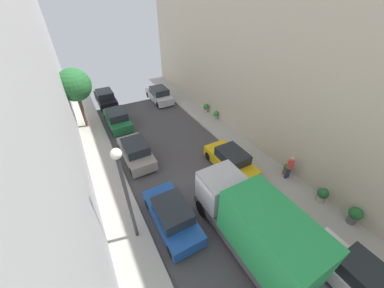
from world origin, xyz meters
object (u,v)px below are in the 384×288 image
(pedestrian, at_px, (290,167))
(potted_plant_3, at_px, (216,114))
(potted_plant_0, at_px, (355,215))
(parked_car_left_5, at_px, (106,98))
(potted_plant_2, at_px, (322,195))
(delivery_truck, at_px, (255,226))
(parked_car_left_3, at_px, (136,152))
(parked_car_right_3, at_px, (159,95))
(parked_car_right_2, at_px, (231,161))
(parked_car_left_2, at_px, (172,215))
(potted_plant_4, at_px, (287,169))
(street_tree_0, at_px, (74,85))
(parked_car_right_1, at_px, (361,280))
(lamp_post, at_px, (124,185))
(potted_plant_1, at_px, (206,107))
(parked_car_left_4, at_px, (117,119))

(pedestrian, bearing_deg, potted_plant_3, 87.08)
(potted_plant_0, bearing_deg, parked_car_left_5, 111.01)
(pedestrian, distance_m, potted_plant_2, 2.37)
(delivery_truck, bearing_deg, parked_car_left_3, 106.26)
(parked_car_right_3, distance_m, potted_plant_0, 19.87)
(parked_car_right_2, height_order, potted_plant_2, parked_car_right_2)
(parked_car_right_3, height_order, delivery_truck, delivery_truck)
(potted_plant_2, bearing_deg, delivery_truck, -179.12)
(parked_car_left_2, xyz_separation_m, parked_car_right_3, (5.40, 14.99, 0.00))
(parked_car_left_3, distance_m, potted_plant_4, 10.55)
(parked_car_right_2, bearing_deg, street_tree_0, 126.13)
(potted_plant_0, bearing_deg, parked_car_left_3, 127.43)
(parked_car_right_1, xyz_separation_m, lamp_post, (-7.30, 6.78, 3.04))
(street_tree_0, height_order, potted_plant_1, street_tree_0)
(parked_car_left_5, xyz_separation_m, potted_plant_0, (8.34, -21.71, 0.03))
(street_tree_0, distance_m, potted_plant_1, 11.80)
(parked_car_right_2, relative_size, street_tree_0, 0.81)
(potted_plant_3, bearing_deg, street_tree_0, 157.53)
(parked_car_left_3, height_order, parked_car_left_5, same)
(parked_car_left_3, relative_size, pedestrian, 2.44)
(parked_car_left_5, distance_m, lamp_post, 17.21)
(pedestrian, height_order, potted_plant_1, pedestrian)
(parked_car_right_3, bearing_deg, parked_car_right_2, -90.00)
(parked_car_right_1, xyz_separation_m, street_tree_0, (-7.94, 19.49, 3.25))
(parked_car_right_2, height_order, lamp_post, lamp_post)
(parked_car_left_3, relative_size, parked_car_left_5, 1.00)
(lamp_post, bearing_deg, pedestrian, -4.71)
(parked_car_right_3, relative_size, potted_plant_1, 5.00)
(parked_car_left_2, relative_size, potted_plant_1, 5.00)
(street_tree_0, height_order, potted_plant_3, street_tree_0)
(parked_car_left_5, relative_size, pedestrian, 2.44)
(parked_car_left_4, xyz_separation_m, potted_plant_1, (8.39, -1.79, -0.09))
(parked_car_right_3, relative_size, pedestrian, 2.44)
(parked_car_right_3, relative_size, street_tree_0, 0.81)
(parked_car_left_5, distance_m, potted_plant_0, 23.25)
(pedestrian, distance_m, potted_plant_0, 4.08)
(delivery_truck, bearing_deg, potted_plant_2, 0.88)
(parked_car_right_3, distance_m, potted_plant_1, 5.84)
(potted_plant_4, bearing_deg, potted_plant_0, -88.91)
(parked_car_left_5, distance_m, parked_car_right_3, 5.78)
(parked_car_left_4, height_order, potted_plant_1, parked_car_left_4)
(delivery_truck, xyz_separation_m, potted_plant_2, (5.50, 0.08, -1.11))
(parked_car_left_3, height_order, parked_car_right_2, same)
(potted_plant_1, bearing_deg, potted_plant_3, -86.33)
(parked_car_left_4, xyz_separation_m, delivery_truck, (2.70, -14.80, 1.07))
(parked_car_left_5, distance_m, street_tree_0, 5.83)
(parked_car_left_4, distance_m, potted_plant_1, 8.58)
(potted_plant_3, distance_m, lamp_post, 13.58)
(parked_car_left_2, bearing_deg, street_tree_0, 101.12)
(parked_car_right_1, bearing_deg, potted_plant_2, 52.30)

